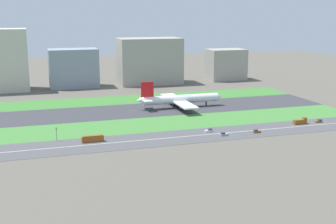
# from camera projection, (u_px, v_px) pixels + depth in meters

# --- Properties ---
(ground_plane) EXTENTS (800.00, 800.00, 0.00)m
(ground_plane) POSITION_uv_depth(u_px,v_px,m) (133.00, 111.00, 307.98)
(ground_plane) COLOR #5B564C
(runway) EXTENTS (280.00, 46.00, 0.10)m
(runway) POSITION_uv_depth(u_px,v_px,m) (133.00, 111.00, 307.97)
(runway) COLOR #38383D
(runway) RESTS_ON ground_plane
(grass_median_north) EXTENTS (280.00, 36.00, 0.10)m
(grass_median_north) POSITION_uv_depth(u_px,v_px,m) (121.00, 100.00, 346.09)
(grass_median_north) COLOR #3D7A33
(grass_median_north) RESTS_ON ground_plane
(grass_median_south) EXTENTS (280.00, 36.00, 0.10)m
(grass_median_south) POSITION_uv_depth(u_px,v_px,m) (148.00, 125.00, 269.84)
(grass_median_south) COLOR #427F38
(grass_median_south) RESTS_ON ground_plane
(highway) EXTENTS (280.00, 28.00, 0.10)m
(highway) POSITION_uv_depth(u_px,v_px,m) (163.00, 138.00, 240.08)
(highway) COLOR #4C4C4F
(highway) RESTS_ON ground_plane
(highway_centerline) EXTENTS (266.00, 0.50, 0.01)m
(highway_centerline) POSITION_uv_depth(u_px,v_px,m) (163.00, 138.00, 240.07)
(highway_centerline) COLOR silver
(highway_centerline) RESTS_ON highway
(airliner) EXTENTS (65.00, 56.00, 19.70)m
(airliner) POSITION_uv_depth(u_px,v_px,m) (179.00, 99.00, 316.60)
(airliner) COLOR white
(airliner) RESTS_ON runway
(car_4) EXTENTS (4.40, 1.80, 2.00)m
(car_4) POSITION_uv_depth(u_px,v_px,m) (319.00, 121.00, 274.89)
(car_4) COLOR brown
(car_4) RESTS_ON highway
(car_1) EXTENTS (4.40, 1.80, 2.00)m
(car_1) POSITION_uv_depth(u_px,v_px,m) (209.00, 130.00, 253.09)
(car_1) COLOR silver
(car_1) RESTS_ON highway
(bus_1) EXTENTS (11.60, 2.50, 3.50)m
(bus_1) POSITION_uv_depth(u_px,v_px,m) (93.00, 139.00, 233.28)
(bus_1) COLOR brown
(bus_1) RESTS_ON highway
(car_3) EXTENTS (4.40, 1.80, 2.00)m
(car_3) POSITION_uv_depth(u_px,v_px,m) (257.00, 131.00, 251.16)
(car_3) COLOR brown
(car_3) RESTS_ON highway
(car_0) EXTENTS (4.40, 1.80, 2.00)m
(car_0) POSITION_uv_depth(u_px,v_px,m) (224.00, 134.00, 245.15)
(car_0) COLOR #99999E
(car_0) RESTS_ON highway
(truck_0) EXTENTS (8.40, 2.50, 4.00)m
(truck_0) POSITION_uv_depth(u_px,v_px,m) (300.00, 121.00, 270.78)
(truck_0) COLOR brown
(truck_0) RESTS_ON highway
(traffic_light) EXTENTS (0.36, 0.50, 7.20)m
(traffic_light) POSITION_uv_depth(u_px,v_px,m) (56.00, 133.00, 234.85)
(traffic_light) COLOR #4C4C51
(traffic_light) RESTS_ON highway
(terminal_building) EXTENTS (45.46, 31.38, 53.51)m
(terminal_building) POSITION_uv_depth(u_px,v_px,m) (1.00, 60.00, 381.57)
(terminal_building) COLOR beige
(terminal_building) RESTS_ON ground_plane
(hangar_building) EXTENTS (43.65, 24.86, 34.98)m
(hangar_building) POSITION_uv_depth(u_px,v_px,m) (74.00, 68.00, 401.77)
(hangar_building) COLOR gray
(hangar_building) RESTS_ON ground_plane
(office_tower) EXTENTS (59.04, 32.48, 43.44)m
(office_tower) POSITION_uv_depth(u_px,v_px,m) (149.00, 61.00, 421.93)
(office_tower) COLOR #9E998E
(office_tower) RESTS_ON ground_plane
(cargo_warehouse) EXTENTS (36.84, 25.40, 31.01)m
(cargo_warehouse) POSITION_uv_depth(u_px,v_px,m) (226.00, 65.00, 446.92)
(cargo_warehouse) COLOR #9E998E
(cargo_warehouse) RESTS_ON ground_plane
(fuel_tank_west) EXTENTS (17.30, 17.30, 13.43)m
(fuel_tank_west) POSITION_uv_depth(u_px,v_px,m) (84.00, 73.00, 450.16)
(fuel_tank_west) COLOR silver
(fuel_tank_west) RESTS_ON ground_plane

